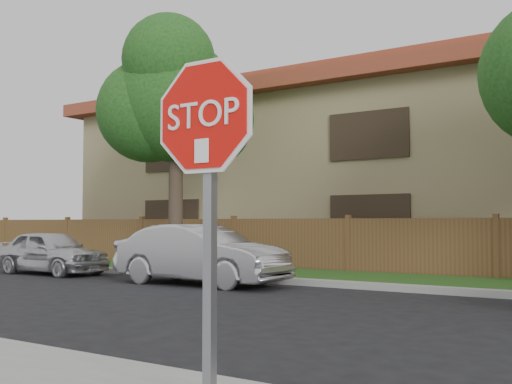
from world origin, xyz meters
The scene contains 7 objects.
far_curb centered at (0.00, 8.15, 0.07)m, with size 70.00×0.30×0.15m, color gray.
grass_strip centered at (0.00, 9.80, 0.06)m, with size 70.00×3.00×0.12m, color #1E4714.
fence centered at (0.00, 11.40, 0.80)m, with size 70.00×0.12×1.60m, color brown.
tree_left centered at (-8.98, 9.57, 5.22)m, with size 4.80×3.90×7.78m.
stop_sign centered at (0.76, -1.48, 1.83)m, with size 1.01×0.13×2.55m.
sedan_far_left centered at (-11.28, 6.90, 0.63)m, with size 1.50×3.72×1.27m, color silver.
sedan_left centered at (-5.83, 6.90, 0.72)m, with size 1.52×4.37×1.44m, color #B9B9BE.
Camera 1 is at (3.05, -4.45, 1.48)m, focal length 42.00 mm.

